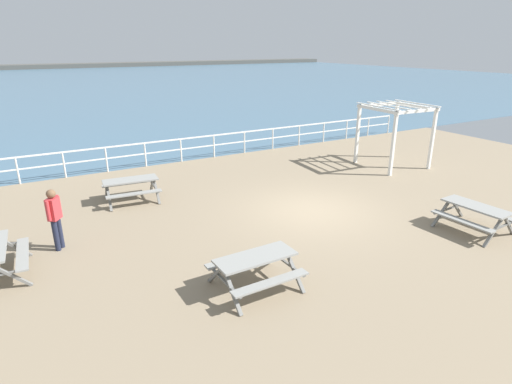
% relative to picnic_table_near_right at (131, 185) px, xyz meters
% --- Properties ---
extents(ground_plane, '(30.00, 24.00, 0.20)m').
position_rel_picnic_table_near_right_xyz_m(ground_plane, '(4.86, -3.78, -0.68)').
color(ground_plane, gray).
extents(sea_band, '(142.00, 90.00, 0.01)m').
position_rel_picnic_table_near_right_xyz_m(sea_band, '(4.86, 48.97, -0.58)').
color(sea_band, '#476B84').
rests_on(sea_band, ground).
extents(distant_shoreline, '(142.00, 6.00, 1.80)m').
position_rel_picnic_table_near_right_xyz_m(distant_shoreline, '(4.86, 91.97, -0.58)').
color(distant_shoreline, '#4C4C47').
rests_on(distant_shoreline, ground).
extents(seaward_railing, '(23.07, 0.07, 1.08)m').
position_rel_picnic_table_near_right_xyz_m(seaward_railing, '(4.86, 3.97, 0.15)').
color(seaward_railing, white).
rests_on(seaward_railing, ground).
extents(picnic_table_near_right, '(1.92, 1.67, 0.80)m').
position_rel_picnic_table_near_right_xyz_m(picnic_table_near_right, '(0.00, 0.00, 0.00)').
color(picnic_table_near_right, gray).
rests_on(picnic_table_near_right, ground).
extents(picnic_table_mid_centre, '(1.84, 1.58, 0.80)m').
position_rel_picnic_table_near_right_xyz_m(picnic_table_mid_centre, '(1.06, -6.81, 0.00)').
color(picnic_table_mid_centre, gray).
rests_on(picnic_table_mid_centre, ground).
extents(picnic_table_far_left, '(1.64, 1.89, 0.80)m').
position_rel_picnic_table_near_right_xyz_m(picnic_table_far_left, '(8.01, -7.31, 0.00)').
color(picnic_table_far_left, gray).
rests_on(picnic_table_far_left, ground).
extents(visitor, '(0.38, 0.44, 1.66)m').
position_rel_picnic_table_near_right_xyz_m(visitor, '(-2.55, -2.66, 0.36)').
color(visitor, '#1E2338').
rests_on(visitor, ground).
extents(lattice_pergola, '(2.56, 2.68, 2.70)m').
position_rel_picnic_table_near_right_xyz_m(lattice_pergola, '(11.12, -1.25, 1.41)').
color(lattice_pergola, white).
rests_on(lattice_pergola, ground).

